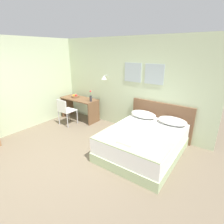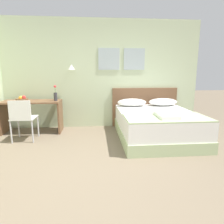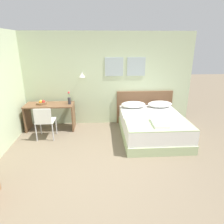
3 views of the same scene
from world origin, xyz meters
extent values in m
plane|color=#756651|center=(0.00, 0.00, 0.00)|extent=(24.00, 24.00, 0.00)
cube|color=beige|center=(0.00, 2.60, 1.32)|extent=(5.26, 0.06, 2.65)
cube|color=#A8B7BC|center=(0.35, 2.56, 1.70)|extent=(0.52, 0.02, 0.52)
cube|color=#A8B7BC|center=(0.98, 2.56, 1.70)|extent=(0.52, 0.02, 0.52)
cylinder|color=#B2B2B7|center=(-0.55, 2.49, 1.55)|extent=(0.02, 0.16, 0.02)
cone|color=white|center=(-0.55, 2.40, 1.50)|extent=(0.17, 0.17, 0.12)
cube|color=#B2C693|center=(1.27, 1.52, 0.11)|extent=(1.55, 1.98, 0.22)
cube|color=white|center=(1.27, 1.52, 0.40)|extent=(1.52, 1.94, 0.35)
cube|color=brown|center=(1.27, 2.54, 0.49)|extent=(1.67, 0.06, 0.99)
ellipsoid|color=white|center=(0.89, 2.27, 0.66)|extent=(0.70, 0.39, 0.18)
ellipsoid|color=white|center=(1.66, 2.27, 0.66)|extent=(0.70, 0.39, 0.18)
cube|color=#B2C693|center=(1.27, 0.95, 0.58)|extent=(1.51, 0.79, 0.02)
cube|color=white|center=(1.27, 1.09, 0.62)|extent=(0.32, 0.28, 0.06)
cube|color=white|center=(1.26, 0.81, 0.62)|extent=(0.32, 0.27, 0.06)
cube|color=brown|center=(-1.47, 2.19, 0.72)|extent=(1.32, 0.57, 0.03)
cube|color=brown|center=(-2.10, 2.19, 0.35)|extent=(0.04, 0.52, 0.71)
cube|color=brown|center=(-0.83, 2.19, 0.35)|extent=(0.04, 0.52, 0.71)
cube|color=white|center=(-1.46, 1.65, 0.47)|extent=(0.45, 0.45, 0.02)
cube|color=white|center=(-1.46, 1.44, 0.67)|extent=(0.41, 0.03, 0.38)
cylinder|color=#B7B7BC|center=(-1.67, 1.86, 0.23)|extent=(0.03, 0.03, 0.46)
cylinder|color=#B7B7BC|center=(-1.26, 1.86, 0.23)|extent=(0.03, 0.03, 0.46)
cylinder|color=#B7B7BC|center=(-1.67, 1.45, 0.23)|extent=(0.03, 0.03, 0.46)
cylinder|color=#B7B7BC|center=(-1.26, 1.45, 0.23)|extent=(0.03, 0.03, 0.46)
cylinder|color=brown|center=(-1.67, 2.21, 0.77)|extent=(0.27, 0.27, 0.05)
sphere|color=red|center=(-1.62, 2.20, 0.82)|extent=(0.09, 0.09, 0.09)
sphere|color=#B2C156|center=(-1.70, 2.26, 0.81)|extent=(0.08, 0.08, 0.08)
sphere|color=orange|center=(-1.69, 2.16, 0.81)|extent=(0.08, 0.08, 0.08)
cylinder|color=#333338|center=(-0.91, 2.16, 0.83)|extent=(0.08, 0.08, 0.19)
cylinder|color=#3D7538|center=(-0.91, 2.16, 1.00)|extent=(0.01, 0.01, 0.14)
sphere|color=#DB3838|center=(-0.91, 2.16, 1.07)|extent=(0.06, 0.06, 0.06)
camera|label=1|loc=(2.77, -1.78, 2.31)|focal=28.00mm
camera|label=2|loc=(-0.02, -2.47, 1.40)|focal=32.00mm
camera|label=3|loc=(-0.06, -3.16, 2.35)|focal=32.00mm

